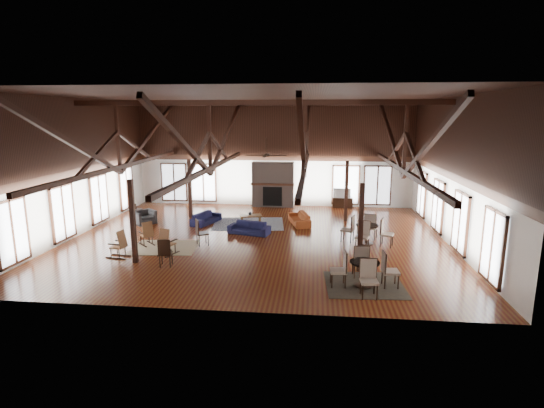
# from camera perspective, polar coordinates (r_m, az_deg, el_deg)

# --- Properties ---
(floor) EXTENTS (16.00, 16.00, 0.00)m
(floor) POSITION_cam_1_polar(r_m,az_deg,el_deg) (18.49, -1.95, -4.64)
(floor) COLOR brown
(floor) RESTS_ON ground
(ceiling) EXTENTS (16.00, 14.00, 0.02)m
(ceiling) POSITION_cam_1_polar(r_m,az_deg,el_deg) (17.75, -2.09, 14.28)
(ceiling) COLOR black
(ceiling) RESTS_ON wall_back
(wall_back) EXTENTS (16.00, 0.02, 6.00)m
(wall_back) POSITION_cam_1_polar(r_m,az_deg,el_deg) (24.79, 0.20, 6.66)
(wall_back) COLOR white
(wall_back) RESTS_ON floor
(wall_front) EXTENTS (16.00, 0.02, 6.00)m
(wall_front) POSITION_cam_1_polar(r_m,az_deg,el_deg) (11.07, -6.97, 0.04)
(wall_front) COLOR white
(wall_front) RESTS_ON floor
(wall_left) EXTENTS (0.02, 14.00, 6.00)m
(wall_left) POSITION_cam_1_polar(r_m,az_deg,el_deg) (20.55, -24.77, 4.49)
(wall_left) COLOR white
(wall_left) RESTS_ON floor
(wall_right) EXTENTS (0.02, 14.00, 6.00)m
(wall_right) POSITION_cam_1_polar(r_m,az_deg,el_deg) (18.56, 23.32, 3.93)
(wall_right) COLOR white
(wall_right) RESTS_ON floor
(roof_truss) EXTENTS (15.60, 14.07, 3.14)m
(roof_truss) POSITION_cam_1_polar(r_m,az_deg,el_deg) (17.77, -2.04, 7.92)
(roof_truss) COLOR black
(roof_truss) RESTS_ON wall_back
(post_grid) EXTENTS (8.16, 7.16, 3.05)m
(post_grid) POSITION_cam_1_polar(r_m,az_deg,el_deg) (18.12, -1.98, -0.01)
(post_grid) COLOR black
(post_grid) RESTS_ON floor
(fireplace) EXTENTS (2.50, 0.69, 2.60)m
(fireplace) POSITION_cam_1_polar(r_m,az_deg,el_deg) (24.67, 0.13, 2.63)
(fireplace) COLOR #726057
(fireplace) RESTS_ON floor
(ceiling_fan) EXTENTS (1.60, 1.60, 0.75)m
(ceiling_fan) POSITION_cam_1_polar(r_m,az_deg,el_deg) (16.74, -0.80, 6.66)
(ceiling_fan) COLOR black
(ceiling_fan) RESTS_ON roof_truss
(sofa_navy_front) EXTENTS (1.98, 1.17, 0.54)m
(sofa_navy_front) POSITION_cam_1_polar(r_m,az_deg,el_deg) (19.13, -3.10, -3.24)
(sofa_navy_front) COLOR #15163A
(sofa_navy_front) RESTS_ON floor
(sofa_navy_left) EXTENTS (1.93, 1.26, 0.53)m
(sofa_navy_left) POSITION_cam_1_polar(r_m,az_deg,el_deg) (21.21, -8.85, -1.88)
(sofa_navy_left) COLOR #141335
(sofa_navy_left) RESTS_ON floor
(sofa_orange) EXTENTS (2.05, 1.22, 0.56)m
(sofa_orange) POSITION_cam_1_polar(r_m,az_deg,el_deg) (20.83, 3.70, -1.96)
(sofa_orange) COLOR #9A441D
(sofa_orange) RESTS_ON floor
(coffee_table) EXTENTS (1.18, 0.84, 0.41)m
(coffee_table) POSITION_cam_1_polar(r_m,az_deg,el_deg) (20.97, -2.87, -1.65)
(coffee_table) COLOR brown
(coffee_table) RESTS_ON floor
(vase) EXTENTS (0.18, 0.18, 0.18)m
(vase) POSITION_cam_1_polar(r_m,az_deg,el_deg) (21.04, -2.97, -1.21)
(vase) COLOR #B2B2B2
(vase) RESTS_ON coffee_table
(armchair) EXTENTS (1.31, 1.32, 0.65)m
(armchair) POSITION_cam_1_polar(r_m,az_deg,el_deg) (21.80, -16.79, -1.71)
(armchair) COLOR #28292B
(armchair) RESTS_ON floor
(side_table_lamp) EXTENTS (0.48, 0.48, 1.22)m
(side_table_lamp) POSITION_cam_1_polar(r_m,az_deg,el_deg) (22.34, -17.81, -1.09)
(side_table_lamp) COLOR black
(side_table_lamp) RESTS_ON floor
(rocking_chair_a) EXTENTS (0.83, 0.83, 1.00)m
(rocking_chair_a) POSITION_cam_1_polar(r_m,az_deg,el_deg) (18.17, -16.45, -3.90)
(rocking_chair_a) COLOR brown
(rocking_chair_a) RESTS_ON floor
(rocking_chair_b) EXTENTS (0.69, 0.91, 1.05)m
(rocking_chair_b) POSITION_cam_1_polar(r_m,az_deg,el_deg) (16.70, -14.03, -5.05)
(rocking_chair_b) COLOR brown
(rocking_chair_b) RESTS_ON floor
(rocking_chair_c) EXTENTS (0.87, 0.55, 1.05)m
(rocking_chair_c) POSITION_cam_1_polar(r_m,az_deg,el_deg) (16.93, -19.78, -5.18)
(rocking_chair_c) COLOR brown
(rocking_chair_c) RESTS_ON floor
(side_chair_a) EXTENTS (0.63, 0.63, 1.09)m
(side_chair_a) POSITION_cam_1_polar(r_m,az_deg,el_deg) (17.60, -9.68, -3.51)
(side_chair_a) COLOR black
(side_chair_a) RESTS_ON floor
(side_chair_b) EXTENTS (0.49, 0.49, 1.04)m
(side_chair_b) POSITION_cam_1_polar(r_m,az_deg,el_deg) (15.39, -14.20, -6.09)
(side_chair_b) COLOR black
(side_chair_b) RESTS_ON floor
(cafe_table_near) EXTENTS (2.16, 2.16, 1.12)m
(cafe_table_near) POSITION_cam_1_polar(r_m,az_deg,el_deg) (13.62, 12.32, -8.58)
(cafe_table_near) COLOR black
(cafe_table_near) RESTS_ON floor
(cafe_table_far) EXTENTS (2.21, 2.21, 1.13)m
(cafe_table_far) POSITION_cam_1_polar(r_m,az_deg,el_deg) (18.00, 12.64, -3.52)
(cafe_table_far) COLOR black
(cafe_table_far) RESTS_ON floor
(cup_near) EXTENTS (0.15, 0.15, 0.09)m
(cup_near) POSITION_cam_1_polar(r_m,az_deg,el_deg) (13.56, 12.68, -7.37)
(cup_near) COLOR #B2B2B2
(cup_near) RESTS_ON cafe_table_near
(cup_far) EXTENTS (0.13, 0.13, 0.09)m
(cup_far) POSITION_cam_1_polar(r_m,az_deg,el_deg) (17.96, 12.63, -2.56)
(cup_far) COLOR #B2B2B2
(cup_far) RESTS_ON cafe_table_far
(tv_console) EXTENTS (1.14, 0.43, 0.57)m
(tv_console) POSITION_cam_1_polar(r_m,az_deg,el_deg) (24.87, 9.45, 0.19)
(tv_console) COLOR black
(tv_console) RESTS_ON floor
(television) EXTENTS (0.99, 0.26, 0.56)m
(television) POSITION_cam_1_polar(r_m,az_deg,el_deg) (24.76, 9.41, 1.47)
(television) COLOR #B2B2B2
(television) RESTS_ON tv_console
(rug_tan) EXTENTS (2.71, 2.21, 0.01)m
(rug_tan) POSITION_cam_1_polar(r_m,az_deg,el_deg) (17.77, -14.20, -5.68)
(rug_tan) COLOR tan
(rug_tan) RESTS_ON floor
(rug_navy) EXTENTS (3.66, 2.91, 0.01)m
(rug_navy) POSITION_cam_1_polar(r_m,az_deg,el_deg) (20.93, -3.17, -2.66)
(rug_navy) COLOR #162140
(rug_navy) RESTS_ON floor
(rug_dark) EXTENTS (2.54, 2.33, 0.01)m
(rug_dark) POSITION_cam_1_polar(r_m,az_deg,el_deg) (13.92, 12.31, -10.56)
(rug_dark) COLOR black
(rug_dark) RESTS_ON floor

